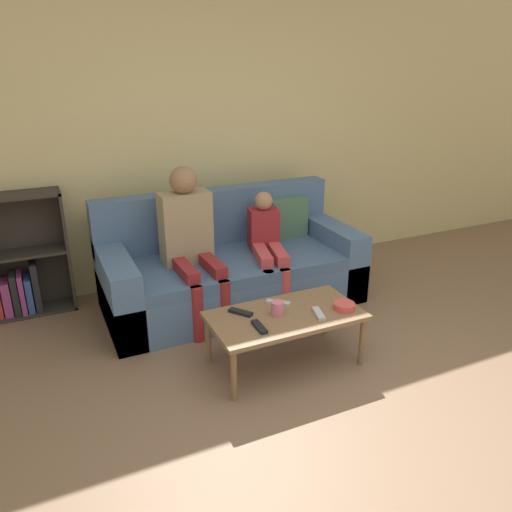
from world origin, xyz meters
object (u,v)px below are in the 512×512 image
Objects in this scene: cup_near at (278,308)px; person_child at (267,244)px; couch at (231,269)px; person_adult at (189,234)px; snack_bowl at (344,306)px; tv_remote_2 at (241,312)px; tv_remote_3 at (319,314)px; coffee_table at (285,319)px; tv_remote_0 at (278,303)px; bookshelf at (18,268)px; tv_remote_1 at (259,327)px.

person_child is at bearing 68.26° from cup_near.
person_adult is (-0.39, -0.09, 0.41)m from couch.
cup_near is 0.47m from snack_bowl.
snack_bowl is at bearing -71.39° from person_child.
person_child is 5.75× the size of tv_remote_2.
snack_bowl is (0.20, 0.00, 0.01)m from tv_remote_3.
tv_remote_2 is 0.71m from snack_bowl.
cup_near is (-0.05, 0.01, 0.09)m from coffee_table.
tv_remote_0 is (0.02, 0.15, 0.05)m from coffee_table.
snack_bowl is at bearing -83.06° from tv_remote_0.
snack_bowl is at bearing -72.59° from couch.
couch is 0.98m from tv_remote_2.
couch reaches higher than tv_remote_2.
person_adult reaches higher than person_child.
person_child is at bearing 95.43° from snack_bowl.
snack_bowl is (0.40, -0.11, 0.06)m from coffee_table.
bookshelf is 2.49m from tv_remote_3.
tv_remote_2 is 0.52m from tv_remote_3.
cup_near is at bearing 32.57° from tv_remote_1.
tv_remote_1 is at bearing -103.44° from couch.
bookshelf is 10.63× the size of cup_near.
bookshelf is at bearing 151.73° from person_adult.
couch is 0.57m from person_adult.
person_child is 5.93× the size of tv_remote_0.
tv_remote_0 is at bearing -41.46° from bookshelf.
tv_remote_0 is at bearing 61.07° from cup_near.
person_child is 0.98m from tv_remote_2.
couch is at bearing 111.67° from tv_remote_3.
bookshelf is 0.83× the size of person_adult.
tv_remote_0 is (-0.01, -0.91, 0.10)m from couch.
coffee_table is (1.62, -1.60, -0.05)m from bookshelf.
person_adult reaches higher than snack_bowl.
tv_remote_3 is (0.44, -0.01, 0.00)m from tv_remote_1.
tv_remote_3 is at bearing -63.21° from tv_remote_2.
tv_remote_3 is (0.16, -1.16, 0.10)m from couch.
bookshelf is at bearing 96.21° from tv_remote_2.
tv_remote_0 is at bearing 138.11° from tv_remote_3.
bookshelf reaches higher than person_child.
couch is 14.68× the size of snack_bowl.
tv_remote_1 is at bearing 179.65° from snack_bowl.
tv_remote_0 is 0.36m from tv_remote_1.
tv_remote_1 is (1.38, -1.70, 0.00)m from bookshelf.
coffee_table is 6.24× the size of tv_remote_2.
snack_bowl is (0.64, -0.00, 0.01)m from tv_remote_1.
person_adult reaches higher than bookshelf.
person_adult is at bearing -26.37° from bookshelf.
tv_remote_2 reaches higher than coffee_table.
tv_remote_1 is (-0.24, -0.10, 0.05)m from coffee_table.
person_child reaches higher than coffee_table.
tv_remote_0 is 1.10× the size of snack_bowl.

